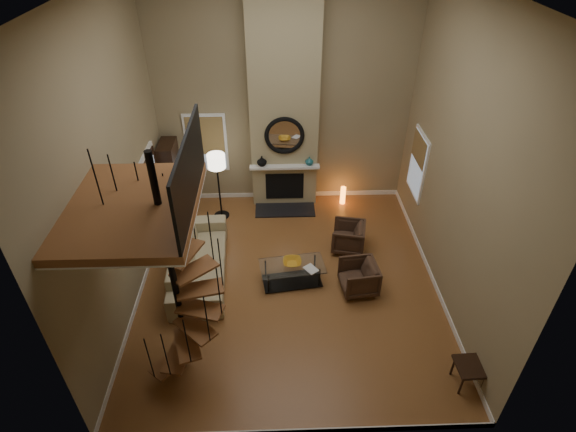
{
  "coord_description": "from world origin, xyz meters",
  "views": [
    {
      "loc": [
        -0.25,
        -6.82,
        6.62
      ],
      "look_at": [
        0.0,
        0.4,
        1.4
      ],
      "focal_mm": 28.26,
      "sensor_mm": 36.0,
      "label": 1
    }
  ],
  "objects_px": {
    "sofa": "(199,259)",
    "floor_lamp": "(217,166)",
    "armchair_far": "(362,277)",
    "side_chair": "(478,363)",
    "coffee_table": "(292,272)",
    "accent_lamp": "(343,195)",
    "hutch": "(172,176)",
    "armchair_near": "(351,237)"
  },
  "relations": [
    {
      "from": "coffee_table",
      "to": "floor_lamp",
      "type": "height_order",
      "value": "floor_lamp"
    },
    {
      "from": "sofa",
      "to": "armchair_near",
      "type": "distance_m",
      "value": 3.35
    },
    {
      "from": "hutch",
      "to": "sofa",
      "type": "relative_size",
      "value": 0.65
    },
    {
      "from": "sofa",
      "to": "armchair_far",
      "type": "relative_size",
      "value": 3.8
    },
    {
      "from": "hutch",
      "to": "accent_lamp",
      "type": "relative_size",
      "value": 3.75
    },
    {
      "from": "sofa",
      "to": "floor_lamp",
      "type": "xyz_separation_m",
      "value": [
        0.28,
        2.07,
        1.02
      ]
    },
    {
      "from": "armchair_far",
      "to": "coffee_table",
      "type": "distance_m",
      "value": 1.41
    },
    {
      "from": "hutch",
      "to": "accent_lamp",
      "type": "distance_m",
      "value": 4.31
    },
    {
      "from": "coffee_table",
      "to": "accent_lamp",
      "type": "xyz_separation_m",
      "value": [
        1.42,
        2.86,
        -0.03
      ]
    },
    {
      "from": "armchair_near",
      "to": "coffee_table",
      "type": "height_order",
      "value": "armchair_near"
    },
    {
      "from": "sofa",
      "to": "coffee_table",
      "type": "height_order",
      "value": "sofa"
    },
    {
      "from": "sofa",
      "to": "coffee_table",
      "type": "relative_size",
      "value": 1.96
    },
    {
      "from": "accent_lamp",
      "to": "armchair_near",
      "type": "bearing_deg",
      "value": -92.15
    },
    {
      "from": "armchair_far",
      "to": "side_chair",
      "type": "height_order",
      "value": "side_chair"
    },
    {
      "from": "floor_lamp",
      "to": "side_chair",
      "type": "height_order",
      "value": "floor_lamp"
    },
    {
      "from": "coffee_table",
      "to": "accent_lamp",
      "type": "relative_size",
      "value": 2.93
    },
    {
      "from": "hutch",
      "to": "floor_lamp",
      "type": "distance_m",
      "value": 1.31
    },
    {
      "from": "armchair_near",
      "to": "armchair_far",
      "type": "distance_m",
      "value": 1.27
    },
    {
      "from": "sofa",
      "to": "coffee_table",
      "type": "distance_m",
      "value": 1.97
    },
    {
      "from": "side_chair",
      "to": "armchair_far",
      "type": "bearing_deg",
      "value": 123.69
    },
    {
      "from": "sofa",
      "to": "floor_lamp",
      "type": "height_order",
      "value": "floor_lamp"
    },
    {
      "from": "armchair_far",
      "to": "floor_lamp",
      "type": "bearing_deg",
      "value": -138.28
    },
    {
      "from": "sofa",
      "to": "accent_lamp",
      "type": "distance_m",
      "value": 4.2
    },
    {
      "from": "sofa",
      "to": "floor_lamp",
      "type": "bearing_deg",
      "value": -10.71
    },
    {
      "from": "hutch",
      "to": "side_chair",
      "type": "bearing_deg",
      "value": -42.7
    },
    {
      "from": "floor_lamp",
      "to": "side_chair",
      "type": "relative_size",
      "value": 1.75
    },
    {
      "from": "coffee_table",
      "to": "floor_lamp",
      "type": "xyz_separation_m",
      "value": [
        -1.66,
        2.41,
        1.13
      ]
    },
    {
      "from": "sofa",
      "to": "coffee_table",
      "type": "xyz_separation_m",
      "value": [
        1.94,
        -0.34,
        -0.11
      ]
    },
    {
      "from": "accent_lamp",
      "to": "side_chair",
      "type": "xyz_separation_m",
      "value": [
        1.42,
        -5.33,
        0.28
      ]
    },
    {
      "from": "coffee_table",
      "to": "floor_lamp",
      "type": "relative_size",
      "value": 0.8
    },
    {
      "from": "floor_lamp",
      "to": "accent_lamp",
      "type": "xyz_separation_m",
      "value": [
        3.08,
        0.45,
        -1.16
      ]
    },
    {
      "from": "armchair_near",
      "to": "side_chair",
      "type": "xyz_separation_m",
      "value": [
        1.49,
        -3.47,
        0.17
      ]
    },
    {
      "from": "hutch",
      "to": "sofa",
      "type": "bearing_deg",
      "value": -69.78
    },
    {
      "from": "armchair_far",
      "to": "coffee_table",
      "type": "height_order",
      "value": "armchair_far"
    },
    {
      "from": "armchair_far",
      "to": "coffee_table",
      "type": "bearing_deg",
      "value": -107.96
    },
    {
      "from": "floor_lamp",
      "to": "accent_lamp",
      "type": "distance_m",
      "value": 3.32
    },
    {
      "from": "hutch",
      "to": "side_chair",
      "type": "distance_m",
      "value": 7.73
    },
    {
      "from": "sofa",
      "to": "accent_lamp",
      "type": "bearing_deg",
      "value": -56.14
    },
    {
      "from": "armchair_near",
      "to": "accent_lamp",
      "type": "distance_m",
      "value": 1.86
    },
    {
      "from": "coffee_table",
      "to": "hutch",
      "type": "bearing_deg",
      "value": 135.65
    },
    {
      "from": "hutch",
      "to": "armchair_near",
      "type": "relative_size",
      "value": 2.48
    },
    {
      "from": "armchair_near",
      "to": "floor_lamp",
      "type": "bearing_deg",
      "value": -102.68
    }
  ]
}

